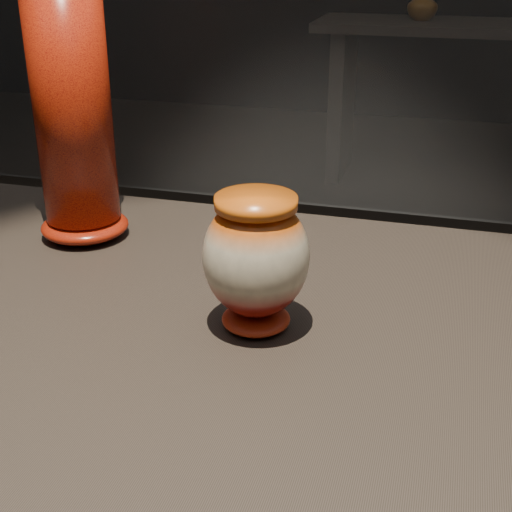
{
  "coord_description": "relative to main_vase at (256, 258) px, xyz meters",
  "views": [
    {
      "loc": [
        0.06,
        -0.73,
        1.34
      ],
      "look_at": [
        -0.15,
        0.0,
        1.0
      ],
      "focal_mm": 50.0,
      "sensor_mm": 36.0,
      "label": 1
    }
  ],
  "objects": [
    {
      "name": "back_shelf",
      "position": [
        0.41,
        3.45,
        -0.36
      ],
      "size": [
        2.0,
        0.6,
        0.9
      ],
      "color": "black",
      "rests_on": "ground"
    },
    {
      "name": "tall_vase",
      "position": [
        -0.34,
        0.2,
        0.12
      ],
      "size": [
        0.17,
        0.17,
        0.43
      ],
      "rotation": [
        0.0,
        0.0,
        0.28
      ],
      "color": "#B72A0C",
      "rests_on": "display_plinth"
    },
    {
      "name": "main_vase",
      "position": [
        0.0,
        0.0,
        0.0
      ],
      "size": [
        0.14,
        0.14,
        0.17
      ],
      "rotation": [
        0.0,
        0.0,
        -0.1
      ],
      "color": "maroon",
      "rests_on": "display_plinth"
    },
    {
      "name": "back_vase_left",
      "position": [
        -0.03,
        3.46,
        -0.01
      ],
      "size": [
        0.18,
        0.18,
        0.17
      ],
      "primitive_type": "imported",
      "rotation": [
        0.0,
        0.0,
        0.07
      ],
      "color": "brown",
      "rests_on": "back_shelf"
    }
  ]
}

